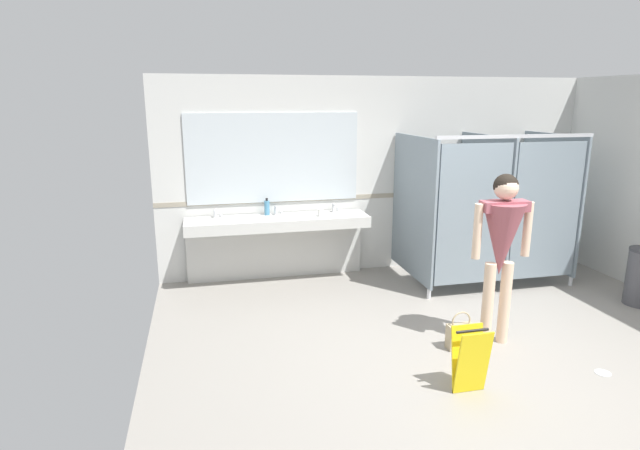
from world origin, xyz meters
name	(u,v)px	position (x,y,z in m)	size (l,w,h in m)	color
ground_plane	(488,364)	(0.00, 0.00, -0.05)	(6.29, 6.18, 0.10)	gray
wall_back	(387,175)	(0.00, 2.85, 1.33)	(6.29, 0.12, 2.66)	silver
wall_back_tile_band	(388,195)	(0.00, 2.79, 1.05)	(6.29, 0.01, 0.06)	#9E937F
vanity_counter	(277,233)	(-1.60, 2.59, 0.64)	(2.36, 0.53, 1.00)	silver
mirror_panel	(274,158)	(-1.60, 2.78, 1.61)	(2.26, 0.02, 1.16)	silver
bathroom_stalls	(491,206)	(1.09, 1.92, 1.03)	(2.05, 1.31, 1.96)	gray
person_standing	(502,238)	(0.22, 0.30, 1.07)	(0.59, 0.42, 1.69)	beige
handbag	(460,335)	(-0.16, 0.26, 0.13)	(0.26, 0.12, 0.38)	tan
soap_dispenser	(267,208)	(-1.72, 2.67, 0.98)	(0.07, 0.07, 0.22)	teal
paper_cup	(320,213)	(-1.06, 2.41, 0.93)	(0.07, 0.07, 0.10)	white
wet_floor_sign	(470,359)	(-0.46, -0.45, 0.29)	(0.28, 0.19, 0.56)	yellow
floor_drain_cover	(603,373)	(0.85, -0.46, 0.00)	(0.14, 0.14, 0.01)	#B7BABF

